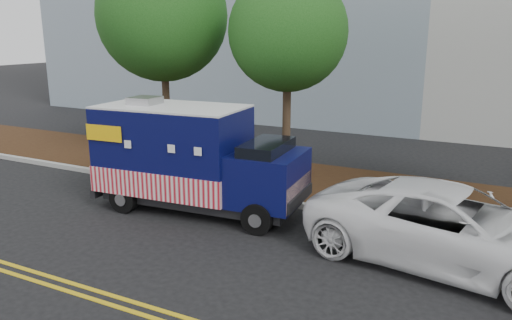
% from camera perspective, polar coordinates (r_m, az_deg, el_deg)
% --- Properties ---
extents(ground, '(120.00, 120.00, 0.00)m').
position_cam_1_polar(ground, '(12.63, -0.05, -6.98)').
color(ground, black).
rests_on(ground, ground).
extents(curb, '(120.00, 0.18, 0.15)m').
position_cam_1_polar(curb, '(13.79, 2.61, -4.79)').
color(curb, '#9E9E99').
rests_on(curb, ground).
extents(mulch_strip, '(120.00, 4.00, 0.15)m').
position_cam_1_polar(mulch_strip, '(15.64, 5.80, -2.51)').
color(mulch_strip, black).
rests_on(mulch_strip, ground).
extents(centerline_near, '(120.00, 0.10, 0.01)m').
position_cam_1_polar(centerline_near, '(9.28, -13.14, -15.73)').
color(centerline_near, gold).
rests_on(centerline_near, ground).
extents(centerline_far, '(120.00, 0.10, 0.01)m').
position_cam_1_polar(centerline_far, '(9.12, -14.19, -16.38)').
color(centerline_far, gold).
rests_on(centerline_far, ground).
extents(tree_a, '(4.43, 4.43, 7.36)m').
position_cam_1_polar(tree_a, '(17.92, -10.65, 15.86)').
color(tree_a, '#38281C').
rests_on(tree_a, ground).
extents(tree_b, '(3.62, 3.62, 6.43)m').
position_cam_1_polar(tree_b, '(15.54, 3.66, 14.37)').
color(tree_b, '#38281C').
rests_on(tree_b, ground).
extents(sign_post, '(0.06, 0.06, 2.40)m').
position_cam_1_polar(sign_post, '(16.57, -13.31, 2.15)').
color(sign_post, '#473828').
rests_on(sign_post, ground).
extents(food_truck, '(5.73, 2.50, 2.95)m').
position_cam_1_polar(food_truck, '(13.21, -7.59, -0.07)').
color(food_truck, black).
rests_on(food_truck, ground).
extents(white_car, '(6.16, 3.57, 1.61)m').
position_cam_1_polar(white_car, '(10.84, 21.45, -7.17)').
color(white_car, white).
rests_on(white_car, ground).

